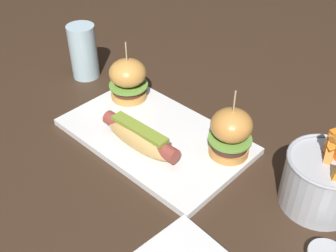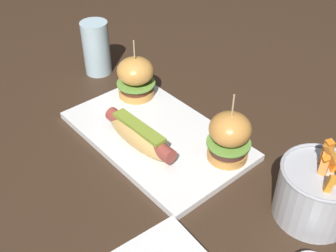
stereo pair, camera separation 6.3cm
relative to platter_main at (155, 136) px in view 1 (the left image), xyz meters
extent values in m
plane|color=#382619|center=(0.00, 0.00, -0.01)|extent=(3.00, 3.00, 0.00)
cube|color=white|center=(0.00, 0.00, 0.00)|extent=(0.38, 0.23, 0.01)
ellipsoid|color=tan|center=(0.01, -0.05, 0.03)|extent=(0.18, 0.05, 0.05)
cylinder|color=brown|center=(0.01, -0.05, 0.04)|extent=(0.19, 0.03, 0.03)
cube|color=olive|center=(0.01, -0.05, 0.05)|extent=(0.13, 0.03, 0.01)
cylinder|color=gold|center=(-0.14, 0.06, 0.02)|extent=(0.08, 0.08, 0.02)
cylinder|color=#562B1C|center=(-0.14, 0.06, 0.03)|extent=(0.08, 0.08, 0.01)
cylinder|color=#6B9E3D|center=(-0.14, 0.06, 0.04)|extent=(0.09, 0.09, 0.00)
ellipsoid|color=gold|center=(-0.14, 0.06, 0.07)|extent=(0.08, 0.08, 0.06)
cylinder|color=tan|center=(-0.14, 0.06, 0.12)|extent=(0.00, 0.00, 0.06)
cylinder|color=#CD883E|center=(0.15, 0.06, 0.02)|extent=(0.08, 0.08, 0.02)
cylinder|color=#492A22|center=(0.15, 0.06, 0.03)|extent=(0.07, 0.07, 0.02)
cylinder|color=#6B9E3D|center=(0.15, 0.06, 0.04)|extent=(0.08, 0.08, 0.00)
ellipsoid|color=#CD883E|center=(0.15, 0.06, 0.08)|extent=(0.08, 0.08, 0.06)
cylinder|color=tan|center=(0.15, 0.06, 0.12)|extent=(0.00, 0.00, 0.06)
cylinder|color=#B7BABF|center=(0.33, 0.07, 0.04)|extent=(0.13, 0.13, 0.10)
torus|color=#A8AAB2|center=(0.33, 0.07, 0.09)|extent=(0.13, 0.13, 0.01)
cube|color=orange|center=(0.35, 0.04, 0.08)|extent=(0.02, 0.02, 0.07)
cube|color=orange|center=(0.32, 0.09, 0.09)|extent=(0.02, 0.05, 0.07)
cube|color=orange|center=(0.33, 0.07, 0.09)|extent=(0.03, 0.05, 0.08)
cube|color=orange|center=(0.32, 0.09, 0.10)|extent=(0.02, 0.03, 0.09)
cylinder|color=silver|center=(-0.31, 0.06, 0.06)|extent=(0.07, 0.07, 0.14)
camera|label=1|loc=(0.47, -0.46, 0.54)|focal=43.80mm
camera|label=2|loc=(0.52, -0.41, 0.54)|focal=43.80mm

